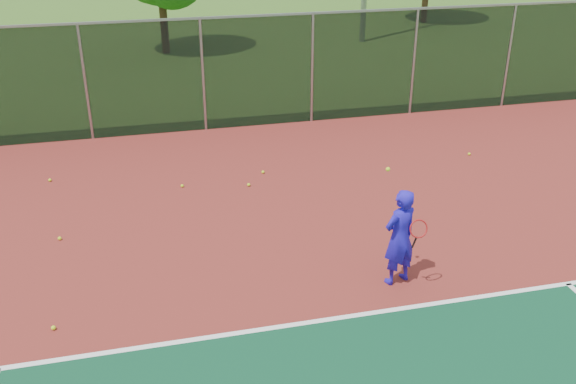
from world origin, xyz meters
name	(u,v)px	position (x,y,z in m)	size (l,w,h in m)	color
court_apron	(491,339)	(0.00, 2.00, 0.01)	(30.00, 20.00, 0.02)	maroon
fence_back	(312,67)	(0.00, 12.00, 1.56)	(30.00, 0.06, 3.03)	black
tennis_player	(400,237)	(-0.78, 3.77, 0.87)	(0.72, 0.71, 2.09)	#2114BB
practice_ball_0	(182,186)	(-3.97, 8.38, 0.06)	(0.07, 0.07, 0.07)	#C8E61A
practice_ball_1	(50,180)	(-6.86, 9.39, 0.06)	(0.07, 0.07, 0.07)	#C8E61A
practice_ball_2	(249,185)	(-2.52, 8.09, 0.06)	(0.07, 0.07, 0.07)	#C8E61A
practice_ball_3	(469,154)	(3.13, 8.59, 0.06)	(0.07, 0.07, 0.07)	#C8E61A
practice_ball_5	(60,238)	(-6.44, 6.56, 0.06)	(0.07, 0.07, 0.07)	#C8E61A
practice_ball_6	(53,328)	(-6.31, 3.74, 0.06)	(0.07, 0.07, 0.07)	#C8E61A
practice_ball_7	(263,172)	(-2.08, 8.70, 0.06)	(0.07, 0.07, 0.07)	#C8E61A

